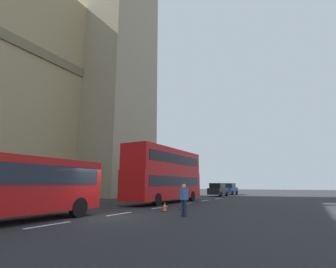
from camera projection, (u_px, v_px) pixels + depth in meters
ground_plane at (103, 217)px, 13.33m from camera, size 160.00×160.00×0.00m
lane_centre_marking at (142, 210)px, 16.51m from camera, size 34.40×0.16×0.01m
double_decker_bus at (166, 173)px, 23.79m from camera, size 10.77×2.54×4.90m
sedan_lead at (218, 190)px, 36.90m from camera, size 4.40×1.86×1.85m
sedan_trailing at (229, 189)px, 42.14m from camera, size 4.40×1.86×1.85m
traffic_cone_west at (165, 207)px, 16.00m from camera, size 0.36×0.36×0.58m
traffic_cone_middle at (183, 205)px, 17.24m from camera, size 0.36×0.36×0.58m
pedestrian_near_cones at (184, 199)px, 13.58m from camera, size 0.45×0.35×1.69m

